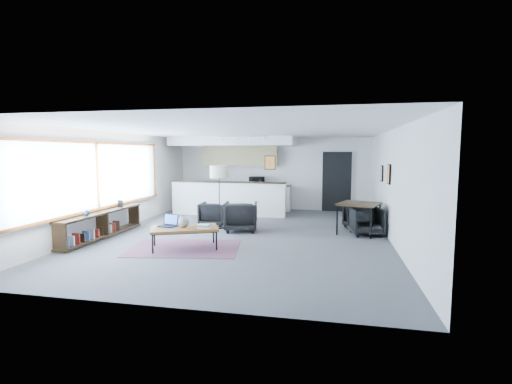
% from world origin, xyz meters
% --- Properties ---
extents(room, '(7.02, 9.02, 2.62)m').
position_xyz_m(room, '(0.00, 0.00, 1.30)').
color(room, '#4D4D4F').
rests_on(room, ground).
extents(window, '(0.10, 5.95, 1.66)m').
position_xyz_m(window, '(-3.46, -0.90, 1.46)').
color(window, '#8CBFFF').
rests_on(window, room).
extents(console, '(0.35, 3.00, 0.80)m').
position_xyz_m(console, '(-3.30, -1.05, 0.33)').
color(console, black).
rests_on(console, floor).
extents(kitchenette, '(4.20, 1.96, 2.60)m').
position_xyz_m(kitchenette, '(-1.20, 3.71, 1.38)').
color(kitchenette, white).
rests_on(kitchenette, floor).
extents(doorway, '(1.10, 0.12, 2.15)m').
position_xyz_m(doorway, '(2.30, 4.42, 1.07)').
color(doorway, black).
rests_on(doorway, room).
extents(track_light, '(1.60, 0.07, 0.15)m').
position_xyz_m(track_light, '(-0.59, 2.20, 2.53)').
color(track_light, silver).
rests_on(track_light, room).
extents(wall_art_lower, '(0.03, 0.38, 0.48)m').
position_xyz_m(wall_art_lower, '(3.47, 0.40, 1.55)').
color(wall_art_lower, black).
rests_on(wall_art_lower, room).
extents(wall_art_upper, '(0.03, 0.34, 0.44)m').
position_xyz_m(wall_art_upper, '(3.47, 1.70, 1.50)').
color(wall_art_upper, black).
rests_on(wall_art_upper, room).
extents(kilim_rug, '(2.54, 1.94, 0.01)m').
position_xyz_m(kilim_rug, '(-0.95, -1.55, 0.01)').
color(kilim_rug, '#5A3146').
rests_on(kilim_rug, floor).
extents(coffee_table, '(1.59, 1.26, 0.46)m').
position_xyz_m(coffee_table, '(-0.95, -1.55, 0.43)').
color(coffee_table, brown).
rests_on(coffee_table, floor).
extents(laptop, '(0.41, 0.36, 0.26)m').
position_xyz_m(laptop, '(-1.33, -1.48, 0.53)').
color(laptop, black).
rests_on(laptop, coffee_table).
extents(ceramic_pot, '(0.24, 0.24, 0.24)m').
position_xyz_m(ceramic_pot, '(-0.96, -1.55, 0.58)').
color(ceramic_pot, gray).
rests_on(ceramic_pot, coffee_table).
extents(book_stack, '(0.27, 0.22, 0.08)m').
position_xyz_m(book_stack, '(-0.51, -1.53, 0.50)').
color(book_stack, silver).
rests_on(book_stack, coffee_table).
extents(coaster, '(0.14, 0.14, 0.01)m').
position_xyz_m(coaster, '(-0.87, -1.78, 0.46)').
color(coaster, '#E5590C').
rests_on(coaster, coffee_table).
extents(armchair_left, '(0.75, 0.70, 0.74)m').
position_xyz_m(armchair_left, '(-1.13, 0.99, 0.37)').
color(armchair_left, black).
rests_on(armchair_left, floor).
extents(armchair_right, '(0.95, 0.91, 0.85)m').
position_xyz_m(armchair_right, '(-0.19, 0.45, 0.43)').
color(armchair_right, black).
rests_on(armchair_right, floor).
extents(floor_lamp, '(0.53, 0.53, 1.71)m').
position_xyz_m(floor_lamp, '(-0.87, 0.70, 1.49)').
color(floor_lamp, black).
rests_on(floor_lamp, floor).
extents(dining_table, '(1.21, 1.21, 0.80)m').
position_xyz_m(dining_table, '(2.82, 0.70, 0.72)').
color(dining_table, black).
rests_on(dining_table, floor).
extents(dining_chair_near, '(0.75, 0.72, 0.66)m').
position_xyz_m(dining_chair_near, '(3.00, 0.60, 0.33)').
color(dining_chair_near, black).
rests_on(dining_chair_near, floor).
extents(dining_chair_far, '(0.79, 0.77, 0.65)m').
position_xyz_m(dining_chair_far, '(2.90, 1.63, 0.32)').
color(dining_chair_far, black).
rests_on(dining_chair_far, floor).
extents(microwave, '(0.51, 0.30, 0.34)m').
position_xyz_m(microwave, '(-0.53, 4.15, 1.10)').
color(microwave, black).
rests_on(microwave, kitchenette).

